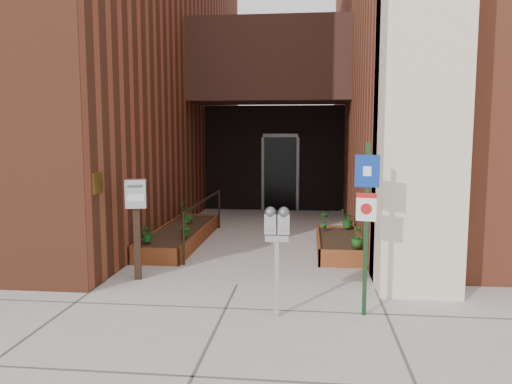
% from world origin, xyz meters
% --- Properties ---
extents(ground, '(80.00, 80.00, 0.00)m').
position_xyz_m(ground, '(0.00, 0.00, 0.00)').
color(ground, '#9E9991').
rests_on(ground, ground).
extents(architecture, '(20.00, 14.60, 10.00)m').
position_xyz_m(architecture, '(-0.18, 6.89, 4.98)').
color(architecture, brown).
rests_on(architecture, ground).
extents(planter_left, '(0.90, 3.60, 0.30)m').
position_xyz_m(planter_left, '(-1.55, 2.70, 0.13)').
color(planter_left, maroon).
rests_on(planter_left, ground).
extents(planter_right, '(0.80, 2.20, 0.30)m').
position_xyz_m(planter_right, '(1.60, 2.20, 0.13)').
color(planter_right, maroon).
rests_on(planter_right, ground).
extents(handrail, '(0.04, 3.34, 0.90)m').
position_xyz_m(handrail, '(-1.05, 2.65, 0.75)').
color(handrail, black).
rests_on(handrail, ground).
extents(parking_meter, '(0.30, 0.14, 1.35)m').
position_xyz_m(parking_meter, '(0.66, -1.19, 1.04)').
color(parking_meter, '#A3A3A5').
rests_on(parking_meter, ground).
extents(sign_post, '(0.28, 0.10, 2.10)m').
position_xyz_m(sign_post, '(1.72, -1.05, 1.29)').
color(sign_post, black).
rests_on(sign_post, ground).
extents(payment_dropbox, '(0.35, 0.29, 1.53)m').
position_xyz_m(payment_dropbox, '(-1.54, 0.13, 1.10)').
color(payment_dropbox, black).
rests_on(payment_dropbox, ground).
extents(shrub_left_a, '(0.43, 0.43, 0.35)m').
position_xyz_m(shrub_left_a, '(-1.80, 1.39, 0.47)').
color(shrub_left_a, '#195A1F').
rests_on(shrub_left_a, planter_left).
extents(shrub_left_b, '(0.26, 0.26, 0.40)m').
position_xyz_m(shrub_left_b, '(-1.25, 1.88, 0.50)').
color(shrub_left_b, '#1B5117').
rests_on(shrub_left_b, planter_left).
extents(shrub_left_c, '(0.24, 0.24, 0.33)m').
position_xyz_m(shrub_left_c, '(-1.54, 3.38, 0.46)').
color(shrub_left_c, '#1E5618').
rests_on(shrub_left_c, planter_left).
extents(shrub_left_d, '(0.24, 0.24, 0.37)m').
position_xyz_m(shrub_left_d, '(-1.84, 4.04, 0.49)').
color(shrub_left_d, '#19591B').
rests_on(shrub_left_d, planter_left).
extents(shrub_right_a, '(0.25, 0.25, 0.37)m').
position_xyz_m(shrub_right_a, '(1.85, 1.30, 0.49)').
color(shrub_right_a, '#194E16').
rests_on(shrub_right_a, planter_right).
extents(shrub_right_b, '(0.20, 0.20, 0.36)m').
position_xyz_m(shrub_right_b, '(1.35, 2.90, 0.48)').
color(shrub_right_b, '#1A5B1B').
rests_on(shrub_right_b, planter_right).
extents(shrub_right_c, '(0.47, 0.47, 0.37)m').
position_xyz_m(shrub_right_c, '(1.81, 3.10, 0.48)').
color(shrub_right_c, '#195A19').
rests_on(shrub_right_c, planter_right).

